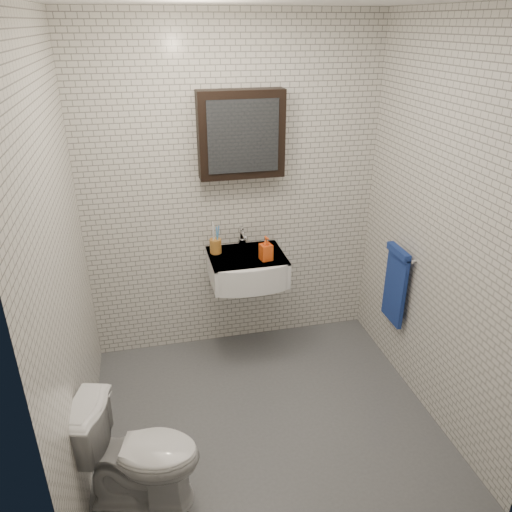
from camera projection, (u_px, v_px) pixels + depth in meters
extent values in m
cube|color=#515459|center=(265.00, 418.00, 3.33)|extent=(2.20, 2.00, 0.01)
cube|color=silver|center=(233.00, 194.00, 3.68)|extent=(2.20, 0.02, 2.50)
cube|color=silver|center=(330.00, 353.00, 1.92)|extent=(2.20, 0.02, 2.50)
cube|color=silver|center=(61.00, 269.00, 2.58)|extent=(0.02, 2.00, 2.50)
cube|color=silver|center=(442.00, 232.00, 3.03)|extent=(0.02, 2.00, 2.50)
cube|color=white|center=(247.00, 267.00, 3.71)|extent=(0.55, 0.45, 0.20)
cylinder|color=silver|center=(246.00, 255.00, 3.69)|extent=(0.31, 0.31, 0.02)
cylinder|color=silver|center=(246.00, 254.00, 3.69)|extent=(0.04, 0.04, 0.01)
cube|color=white|center=(247.00, 256.00, 3.67)|extent=(0.55, 0.45, 0.01)
cylinder|color=silver|center=(242.00, 243.00, 3.80)|extent=(0.06, 0.06, 0.06)
cylinder|color=silver|center=(242.00, 235.00, 3.77)|extent=(0.03, 0.03, 0.08)
cylinder|color=silver|center=(244.00, 235.00, 3.71)|extent=(0.02, 0.12, 0.02)
cube|color=silver|center=(241.00, 227.00, 3.78)|extent=(0.02, 0.09, 0.01)
cube|color=black|center=(241.00, 134.00, 3.44)|extent=(0.60, 0.14, 0.60)
cube|color=#3F444C|center=(243.00, 137.00, 3.37)|extent=(0.49, 0.01, 0.49)
cylinder|color=silver|center=(402.00, 253.00, 3.46)|extent=(0.02, 0.30, 0.02)
cylinder|color=silver|center=(396.00, 246.00, 3.57)|extent=(0.04, 0.02, 0.02)
cylinder|color=silver|center=(414.00, 261.00, 3.35)|extent=(0.04, 0.02, 0.02)
cube|color=navy|center=(395.00, 288.00, 3.57)|extent=(0.03, 0.26, 0.54)
cube|color=navy|center=(399.00, 252.00, 3.45)|extent=(0.05, 0.26, 0.05)
cylinder|color=#A86D2A|center=(216.00, 246.00, 3.68)|extent=(0.11, 0.11, 0.11)
cylinder|color=white|center=(213.00, 238.00, 3.64)|extent=(0.02, 0.03, 0.21)
cylinder|color=#4694E1|center=(217.00, 239.00, 3.65)|extent=(0.02, 0.02, 0.19)
cylinder|color=white|center=(214.00, 236.00, 3.66)|extent=(0.02, 0.04, 0.22)
cylinder|color=#4694E1|center=(218.00, 237.00, 3.67)|extent=(0.03, 0.04, 0.19)
imported|color=#DA5D17|center=(266.00, 248.00, 3.56)|extent=(0.10, 0.10, 0.18)
imported|color=silver|center=(139.00, 453.00, 2.65)|extent=(0.72, 0.54, 0.66)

